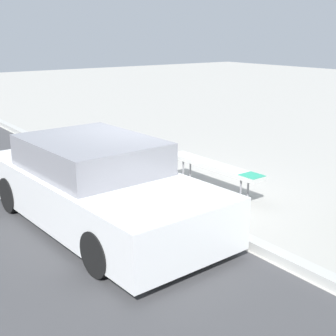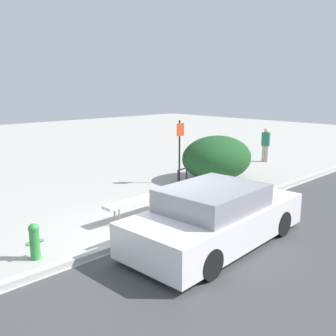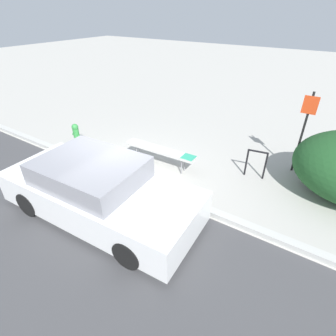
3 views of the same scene
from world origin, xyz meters
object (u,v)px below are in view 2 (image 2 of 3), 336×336
at_px(pedestrian, 266,144).
at_px(parked_car_near, 216,217).
at_px(bench, 141,200).
at_px(bike_rack, 182,178).
at_px(sign_post, 180,146).
at_px(fire_hydrant, 35,240).

distance_m(pedestrian, parked_car_near, 10.18).
bearing_deg(bench, bike_rack, 18.07).
bearing_deg(sign_post, pedestrian, 0.48).
relative_size(bench, parked_car_near, 0.49).
bearing_deg(parked_car_near, pedestrian, 22.67).
height_order(pedestrian, parked_car_near, pedestrian).
bearing_deg(pedestrian, bike_rack, -96.84).
xyz_separation_m(sign_post, pedestrian, (5.84, 0.05, -0.53)).
bearing_deg(bike_rack, fire_hydrant, -166.70).
bearing_deg(parked_car_near, fire_hydrant, 144.34).
bearing_deg(fire_hydrant, parked_car_near, -32.56).
distance_m(bench, sign_post, 3.98).
bearing_deg(fire_hydrant, sign_post, 19.33).
bearing_deg(sign_post, parked_car_near, -127.22).
distance_m(bike_rack, fire_hydrant, 5.89).
bearing_deg(parked_car_near, bench, 88.65).
relative_size(bike_rack, parked_car_near, 0.18).
distance_m(bench, pedestrian, 9.45).
height_order(bench, sign_post, sign_post).
bearing_deg(parked_car_near, bike_rack, 50.89).
height_order(sign_post, pedestrian, sign_post).
bearing_deg(pedestrian, sign_post, -104.86).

